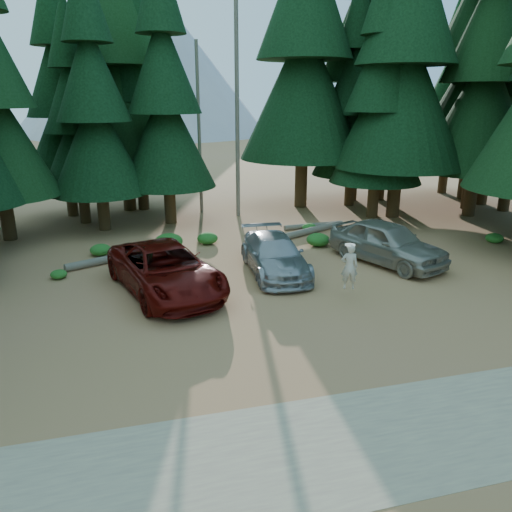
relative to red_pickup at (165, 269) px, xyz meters
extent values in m
plane|color=#B07E4A|center=(4.54, -3.12, -0.88)|extent=(160.00, 160.00, 0.00)
cube|color=gray|center=(4.54, -9.62, -0.87)|extent=(26.00, 3.50, 0.01)
cylinder|color=#655B51|center=(5.34, 11.38, 5.12)|extent=(0.24, 0.24, 12.00)
cylinder|color=#655B51|center=(3.34, 12.88, 4.12)|extent=(0.20, 0.20, 10.00)
cone|color=#95979E|center=(4.54, 81.88, 13.12)|extent=(44.00, 44.00, 28.00)
cone|color=#95979E|center=(-3.46, 91.88, 9.12)|extent=(36.00, 36.00, 20.00)
imported|color=#5B0B07|center=(0.00, 0.00, 0.00)|extent=(4.48, 6.86, 1.75)
imported|color=#A8AAB0|center=(4.49, 0.99, -0.12)|extent=(2.38, 5.33, 1.52)
imported|color=#A6A094|center=(9.56, 0.96, 0.05)|extent=(4.04, 5.84, 1.85)
imported|color=beige|center=(6.22, -2.38, 0.34)|extent=(0.69, 0.55, 1.64)
cylinder|color=white|center=(6.22, -2.33, 1.13)|extent=(0.36, 0.36, 0.04)
cylinder|color=#655B51|center=(-1.70, 4.22, -0.71)|extent=(4.48, 2.27, 0.34)
cylinder|color=#655B51|center=(8.70, 7.38, -0.73)|extent=(3.48, 0.52, 0.29)
cylinder|color=#655B51|center=(7.54, 6.03, -0.70)|extent=(5.01, 2.72, 0.35)
ellipsoid|color=#237122|center=(-2.51, 5.26, -0.62)|extent=(0.93, 0.93, 0.51)
ellipsoid|color=#237122|center=(2.53, 5.85, -0.60)|extent=(1.01, 1.01, 0.56)
ellipsoid|color=#237122|center=(0.60, 5.46, -0.51)|extent=(1.34, 1.34, 0.74)
ellipsoid|color=#237122|center=(8.21, 6.78, -0.66)|extent=(0.78, 0.78, 0.43)
ellipsoid|color=#237122|center=(10.82, 3.70, -0.60)|extent=(1.00, 1.00, 0.55)
ellipsoid|color=#237122|center=(7.65, 4.12, -0.57)|extent=(1.13, 1.13, 0.62)
ellipsoid|color=#237122|center=(-4.03, 2.51, -0.70)|extent=(0.64, 0.64, 0.35)
ellipsoid|color=#237122|center=(16.30, 2.38, -0.64)|extent=(0.86, 0.86, 0.48)
camera|label=1|loc=(-1.20, -17.55, 6.07)|focal=35.00mm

